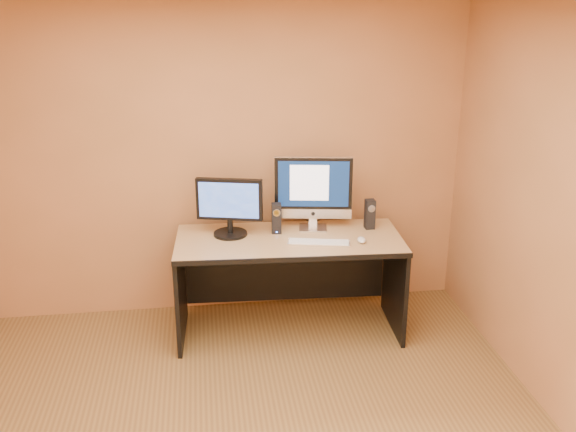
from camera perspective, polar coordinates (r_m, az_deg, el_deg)
The scene contains 10 objects.
walls at distance 3.40m, azimuth -4.25°, elevation -3.69°, with size 4.00×4.00×2.60m, color #AD7145, non-canonical shape.
desk at distance 5.13m, azimuth 0.11°, elevation -6.20°, with size 1.75×0.77×0.81m, color #A68253, non-canonical shape.
imac at distance 5.08m, azimuth 2.27°, elevation 2.06°, with size 0.62×0.23×0.60m, color #B8B8BC, non-canonical shape.
second_monitor at distance 4.98m, azimuth -5.22°, elevation 0.77°, with size 0.53×0.26×0.46m, color black, non-canonical shape.
speaker_left at distance 5.05m, azimuth -1.04°, elevation -0.21°, with size 0.07×0.08×0.24m, color black, non-canonical shape.
speaker_right at distance 5.18m, azimuth 7.28°, elevation 0.17°, with size 0.07×0.08×0.24m, color black, non-canonical shape.
keyboard at distance 4.87m, azimuth 2.76°, elevation -2.35°, with size 0.47×0.13×0.02m, color silver.
mouse at distance 4.92m, azimuth 6.55°, elevation -2.11°, with size 0.06×0.11×0.04m, color silver.
cable_a at distance 5.26m, azimuth 2.49°, elevation -0.71°, with size 0.01×0.01×0.24m, color black.
cable_b at distance 5.31m, azimuth 2.47°, elevation -0.51°, with size 0.01×0.01×0.20m, color black.
Camera 1 is at (-0.18, -3.12, 2.64)m, focal length 40.00 mm.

